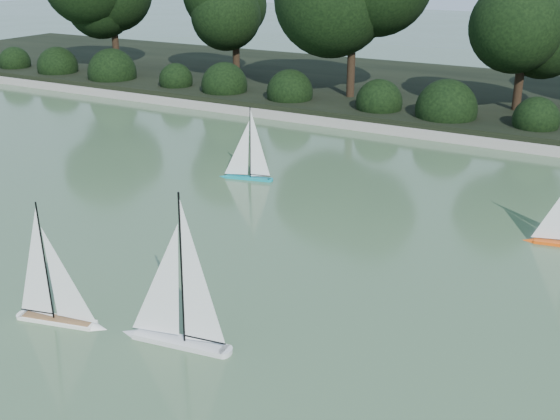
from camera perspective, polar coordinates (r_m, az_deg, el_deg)
name	(u,v)px	position (r m, az deg, el deg)	size (l,w,h in m)	color
ground	(192,327)	(7.82, -7.13, -9.42)	(80.00, 80.00, 0.00)	#324B2D
pond_coping	(442,136)	(15.43, 13.03, 5.89)	(40.00, 0.35, 0.18)	gray
far_bank	(489,99)	(19.20, 16.61, 8.62)	(40.00, 8.00, 0.30)	black
tree_line	(539,6)	(17.10, 20.33, 15.28)	(26.31, 3.93, 4.39)	black
shrub_hedge	(456,111)	(16.19, 14.08, 7.81)	(29.10, 1.10, 1.10)	black
sailboat_white_a	(171,319)	(7.44, -8.88, -8.73)	(1.31, 0.38, 1.79)	silver
sailboat_white_b	(62,304)	(8.08, -17.29, -7.32)	(1.11, 0.42, 1.52)	white
sailboat_teal	(244,167)	(12.47, -2.95, 3.52)	(1.02, 0.38, 1.39)	teal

